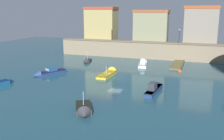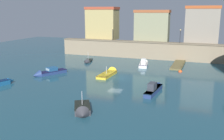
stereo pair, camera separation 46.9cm
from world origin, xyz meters
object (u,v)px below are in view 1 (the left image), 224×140
moored_boat_0 (47,73)px  quay_lamp_1 (179,34)px  moored_boat_5 (84,110)px  quay_lamp_0 (112,32)px  moored_boat_6 (1,83)px  moored_boat_2 (87,61)px  moored_boat_4 (109,73)px  moored_boat_3 (143,63)px  moored_boat_1 (155,88)px  mooring_buoy_0 (180,72)px

moored_boat_0 → quay_lamp_1: bearing=164.1°
moored_boat_5 → quay_lamp_0: bearing=167.0°
quay_lamp_1 → quay_lamp_0: bearing=180.0°
moored_boat_6 → quay_lamp_0: bearing=3.7°
moored_boat_2 → moored_boat_0: bearing=-22.3°
moored_boat_4 → quay_lamp_1: bearing=-28.8°
moored_boat_3 → moored_boat_5: (-0.24, -29.76, -0.04)m
moored_boat_1 → moored_boat_3: bearing=23.8°
moored_boat_1 → mooring_buoy_0: 14.89m
moored_boat_2 → quay_lamp_0: bearing=150.7°
moored_boat_2 → moored_boat_5: 31.28m
moored_boat_3 → moored_boat_0: bearing=125.5°
moored_boat_4 → mooring_buoy_0: moored_boat_4 is taller
moored_boat_1 → moored_boat_5: 12.88m
moored_boat_1 → moored_boat_6: (-24.15, -5.18, -0.11)m
quay_lamp_1 → moored_boat_6: bearing=-127.4°
quay_lamp_0 → mooring_buoy_0: (18.88, -12.46, -6.46)m
quay_lamp_1 → moored_boat_2: bearing=-153.5°
moored_boat_4 → moored_boat_0: bearing=112.6°
moored_boat_0 → moored_boat_1: moored_boat_1 is taller
moored_boat_1 → moored_boat_2: size_ratio=1.54×
moored_boat_0 → moored_boat_5: 20.88m
quay_lamp_1 → moored_boat_2: 23.04m
moored_boat_0 → moored_boat_3: bearing=161.6°
moored_boat_6 → mooring_buoy_0: bearing=-36.2°
quay_lamp_0 → moored_boat_3: bearing=-39.2°
moored_boat_4 → mooring_buoy_0: (12.42, 6.75, -0.29)m
mooring_buoy_0 → moored_boat_2: bearing=173.2°
moored_boat_1 → mooring_buoy_0: bearing=-3.0°
moored_boat_3 → quay_lamp_0: bearing=41.3°
quay_lamp_1 → mooring_buoy_0: (1.64, -12.46, -6.49)m
quay_lamp_0 → moored_boat_3: 14.90m
moored_boat_2 → moored_boat_5: bearing=9.8°
moored_boat_1 → moored_boat_3: (-6.10, 18.55, -0.07)m
moored_boat_1 → moored_boat_2: moored_boat_2 is taller
quay_lamp_1 → moored_boat_0: quay_lamp_1 is taller
quay_lamp_0 → moored_boat_0: bearing=-100.6°
moored_boat_3 → moored_boat_5: bearing=170.0°
moored_boat_3 → mooring_buoy_0: bearing=-124.3°
quay_lamp_0 → mooring_buoy_0: size_ratio=4.15×
moored_boat_3 → moored_boat_5: size_ratio=1.41×
mooring_buoy_0 → moored_boat_0: bearing=-154.4°
moored_boat_0 → moored_boat_3: size_ratio=1.02×
quay_lamp_1 → moored_boat_4: bearing=-119.3°
quay_lamp_0 → moored_boat_2: (-2.60, -9.89, -6.21)m
quay_lamp_1 → moored_boat_4: size_ratio=0.45×
moored_boat_0 → moored_boat_2: (1.84, 13.73, -0.19)m
moored_boat_0 → moored_boat_1: (21.10, -3.55, 0.09)m
quay_lamp_1 → moored_boat_5: (-6.92, -38.38, -6.08)m
moored_boat_2 → moored_boat_6: bearing=-26.9°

